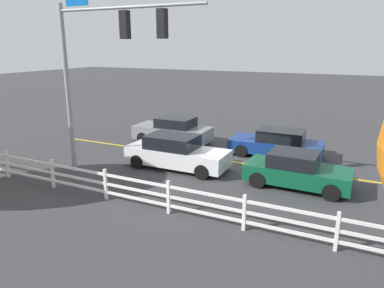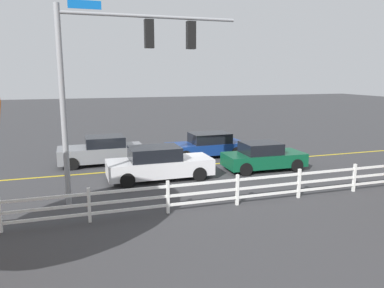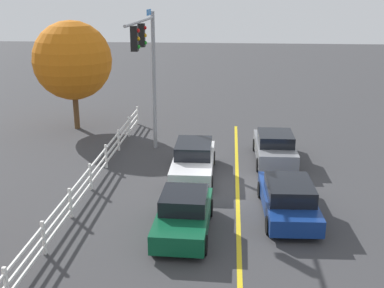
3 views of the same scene
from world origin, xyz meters
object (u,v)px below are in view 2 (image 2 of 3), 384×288
car_1 (207,145)px  car_0 (102,151)px  car_2 (159,164)px  car_3 (263,157)px

car_1 → car_0: bearing=-2.1°
car_0 → car_1: size_ratio=0.96×
car_1 → car_2: 5.32m
car_2 → car_3: (-5.34, -0.08, -0.06)m
car_1 → car_3: 4.05m
car_1 → car_2: (3.73, 3.80, 0.05)m
car_2 → car_3: car_2 is taller
car_0 → car_1: bearing=179.3°
car_0 → car_1: (-5.95, 0.00, -0.04)m
car_2 → car_0: bearing=119.9°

